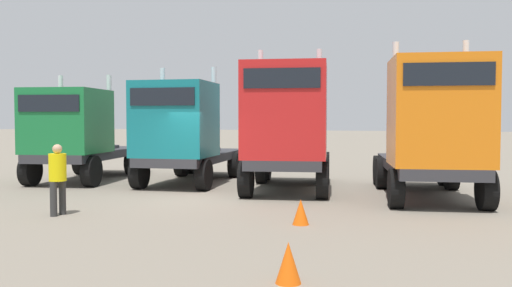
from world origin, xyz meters
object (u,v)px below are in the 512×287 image
(semi_truck_teal, at_px, (183,133))
(semi_truck_green, at_px, (77,134))
(semi_truck_red, at_px, (287,126))
(visitor_in_hivis, at_px, (58,174))
(traffic_cone_near, at_px, (288,263))
(traffic_cone_mid, at_px, (301,212))
(semi_truck_orange, at_px, (433,130))

(semi_truck_teal, bearing_deg, semi_truck_green, -91.43)
(semi_truck_red, relative_size, visitor_in_hivis, 3.72)
(traffic_cone_near, relative_size, traffic_cone_mid, 1.04)
(semi_truck_teal, bearing_deg, semi_truck_orange, 74.26)
(semi_truck_teal, height_order, visitor_in_hivis, semi_truck_teal)
(traffic_cone_mid, bearing_deg, semi_truck_orange, 60.22)
(semi_truck_teal, xyz_separation_m, traffic_cone_near, (6.82, -9.13, -1.51))
(traffic_cone_mid, bearing_deg, visitor_in_hivis, -169.44)
(semi_truck_orange, relative_size, visitor_in_hivis, 3.96)
(semi_truck_red, distance_m, traffic_cone_mid, 5.25)
(semi_truck_green, xyz_separation_m, visitor_in_hivis, (4.16, -5.57, -0.78))
(semi_truck_teal, height_order, semi_truck_orange, semi_truck_orange)
(semi_truck_teal, bearing_deg, traffic_cone_mid, 38.61)
(semi_truck_red, xyz_separation_m, traffic_cone_near, (2.89, -8.60, -1.78))
(semi_truck_green, relative_size, semi_truck_orange, 0.99)
(semi_truck_green, height_order, visitor_in_hivis, semi_truck_green)
(semi_truck_teal, xyz_separation_m, visitor_in_hivis, (0.13, -6.17, -0.82))
(semi_truck_red, xyz_separation_m, visitor_in_hivis, (-3.81, -5.63, -1.09))
(semi_truck_red, height_order, visitor_in_hivis, semi_truck_red)
(semi_truck_red, height_order, traffic_cone_mid, semi_truck_red)
(visitor_in_hivis, relative_size, traffic_cone_mid, 3.04)
(traffic_cone_mid, bearing_deg, semi_truck_green, 155.27)
(semi_truck_teal, xyz_separation_m, traffic_cone_mid, (5.78, -5.12, -1.52))
(semi_truck_orange, height_order, traffic_cone_mid, semi_truck_orange)
(semi_truck_green, relative_size, traffic_cone_near, 11.47)
(semi_truck_teal, xyz_separation_m, semi_truck_orange, (8.22, -0.85, 0.18))
(semi_truck_teal, relative_size, semi_truck_red, 1.07)
(semi_truck_orange, bearing_deg, visitor_in_hivis, -70.27)
(semi_truck_teal, height_order, semi_truck_red, semi_truck_red)
(semi_truck_teal, height_order, traffic_cone_mid, semi_truck_teal)
(semi_truck_red, bearing_deg, visitor_in_hivis, -47.73)
(semi_truck_orange, distance_m, visitor_in_hivis, 9.74)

